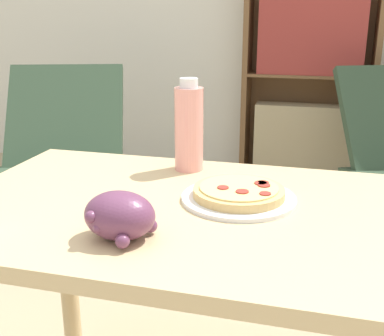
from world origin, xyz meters
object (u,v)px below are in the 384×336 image
(drink_bottle, at_px, (189,128))
(bookshelf, at_px, (308,85))
(pizza_on_plate, at_px, (239,194))
(grape_bunch, at_px, (120,216))
(lounge_chair_near, at_px, (63,180))

(drink_bottle, bearing_deg, bookshelf, 83.00)
(pizza_on_plate, distance_m, drink_bottle, 0.29)
(pizza_on_plate, bearing_deg, grape_bunch, -126.40)
(grape_bunch, xyz_separation_m, drink_bottle, (0.01, 0.46, 0.07))
(pizza_on_plate, bearing_deg, bookshelf, 87.91)
(drink_bottle, relative_size, bookshelf, 0.17)
(lounge_chair_near, bearing_deg, grape_bunch, -74.68)
(bookshelf, bearing_deg, drink_bottle, -97.00)
(pizza_on_plate, relative_size, lounge_chair_near, 0.29)
(grape_bunch, height_order, bookshelf, bookshelf)
(lounge_chair_near, height_order, bookshelf, bookshelf)
(pizza_on_plate, distance_m, lounge_chair_near, 1.73)
(grape_bunch, height_order, drink_bottle, drink_bottle)
(grape_bunch, bearing_deg, drink_bottle, 88.29)
(grape_bunch, xyz_separation_m, lounge_chair_near, (-0.98, 1.45, -0.50))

